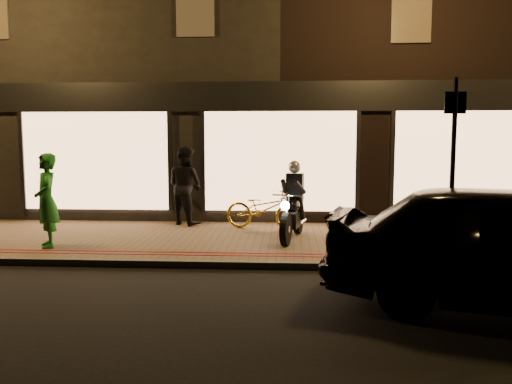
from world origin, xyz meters
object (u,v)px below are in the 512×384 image
motorcycle (293,209)px  bicycle_gold (264,209)px  person_green (47,200)px  sign_post (453,160)px

motorcycle → bicycle_gold: bearing=133.4°
person_green → sign_post: bearing=52.6°
motorcycle → sign_post: bearing=-22.7°
sign_post → person_green: sign_post is taller
motorcycle → bicycle_gold: 1.24m
motorcycle → bicycle_gold: size_ratio=1.09×
sign_post → bicycle_gold: bearing=138.8°
motorcycle → person_green: bearing=-155.1°
motorcycle → person_green: 4.73m
bicycle_gold → person_green: 4.51m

